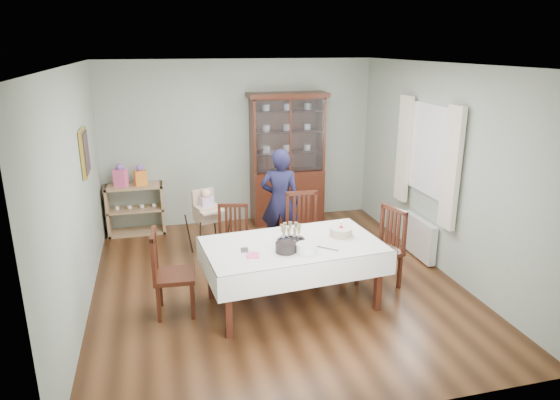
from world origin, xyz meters
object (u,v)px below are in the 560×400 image
object	(u,v)px
china_cabinet	(287,157)
chair_far_right	(304,246)
dining_table	(293,274)
gift_bag_orange	(140,176)
champagne_tray	(291,236)
chair_end_right	(380,264)
gift_bag_pink	(120,176)
sideboard	(136,209)
chair_far_left	(233,255)
chair_end_left	(174,289)
birthday_cake	(341,233)
woman	(280,202)
high_chair	(208,229)

from	to	relation	value
china_cabinet	chair_far_right	distance (m)	2.05
dining_table	gift_bag_orange	world-z (taller)	gift_bag_orange
gift_bag_orange	champagne_tray	bearing A→B (deg)	-58.31
chair_end_right	gift_bag_pink	bearing A→B (deg)	-147.70
dining_table	china_cabinet	size ratio (longest dim) A/B	0.96
sideboard	chair_far_right	world-z (taller)	chair_far_right
chair_far_left	gift_bag_orange	distance (m)	2.28
chair_end_left	gift_bag_orange	bearing A→B (deg)	11.88
china_cabinet	birthday_cake	distance (m)	2.78
chair_end_right	gift_bag_orange	bearing A→B (deg)	-150.49
sideboard	gift_bag_orange	size ratio (longest dim) A/B	2.71
chair_far_left	woman	xyz separation A→B (m)	(0.78, 0.56, 0.50)
birthday_cake	gift_bag_pink	distance (m)	3.79
chair_far_left	woman	bearing A→B (deg)	49.06
sideboard	chair_end_right	xyz separation A→B (m)	(2.99, -2.66, -0.10)
high_chair	chair_far_left	bearing A→B (deg)	-89.20
sideboard	chair_far_left	xyz separation A→B (m)	(1.26, -1.88, -0.13)
chair_far_right	high_chair	xyz separation A→B (m)	(-1.22, 0.74, 0.08)
sideboard	high_chair	world-z (taller)	high_chair
chair_end_left	chair_end_right	bearing A→B (deg)	-84.42
chair_far_left	gift_bag_orange	size ratio (longest dim) A/B	2.77
china_cabinet	woman	xyz separation A→B (m)	(-0.45, -1.29, -0.35)
birthday_cake	gift_bag_orange	distance (m)	3.59
champagne_tray	chair_far_right	bearing A→B (deg)	63.79
birthday_cake	gift_bag_orange	size ratio (longest dim) A/B	0.91
gift_bag_orange	chair_far_right	bearing A→B (deg)	-41.32
gift_bag_pink	chair_far_right	bearing A→B (deg)	-37.63
gift_bag_orange	gift_bag_pink	bearing A→B (deg)	180.00
chair_far_left	woman	size ratio (longest dim) A/B	0.60
chair_end_left	gift_bag_orange	size ratio (longest dim) A/B	2.98
sideboard	chair_end_left	bearing A→B (deg)	-80.35
china_cabinet	chair_end_right	world-z (taller)	china_cabinet
chair_far_left	gift_bag_orange	world-z (taller)	gift_bag_orange
champagne_tray	gift_bag_orange	size ratio (longest dim) A/B	0.99
high_chair	gift_bag_orange	world-z (taller)	gift_bag_orange
sideboard	chair_end_right	world-z (taller)	chair_end_right
chair_far_left	chair_end_right	bearing A→B (deg)	-11.02
chair_end_left	china_cabinet	bearing A→B (deg)	-32.60
high_chair	gift_bag_orange	bearing A→B (deg)	111.05
chair_far_right	chair_end_left	world-z (taller)	chair_far_right
chair_far_right	gift_bag_orange	world-z (taller)	gift_bag_orange
chair_far_right	woman	distance (m)	0.76
china_cabinet	chair_far_right	bearing A→B (deg)	-97.99
chair_far_left	chair_end_left	bearing A→B (deg)	-120.62
china_cabinet	birthday_cake	size ratio (longest dim) A/B	7.22
chair_end_left	chair_end_right	world-z (taller)	chair_end_right
chair_far_right	chair_end_right	bearing A→B (deg)	-42.57
chair_far_right	chair_end_right	size ratio (longest dim) A/B	1.02
china_cabinet	birthday_cake	world-z (taller)	china_cabinet
chair_end_right	dining_table	bearing A→B (deg)	-99.40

